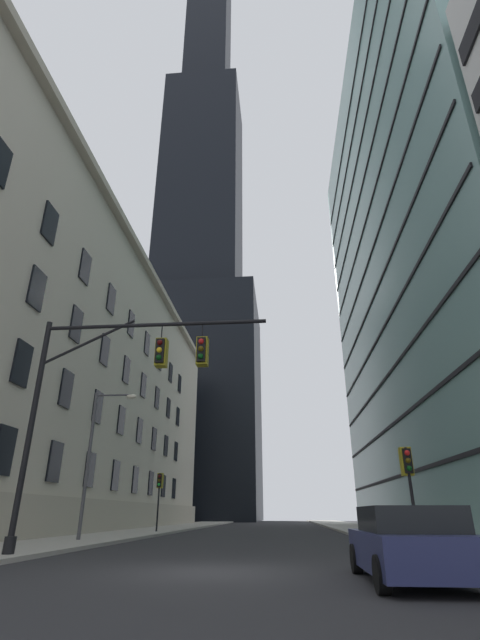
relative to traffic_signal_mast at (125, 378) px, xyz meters
name	(u,v)px	position (x,y,z in m)	size (l,w,h in m)	color
ground_plane	(210,574)	(3.62, -2.60, -5.80)	(102.00, 160.00, 0.10)	#28282B
station_building	(42,380)	(-15.61, 22.09, 6.47)	(17.13, 61.39, 24.48)	beige
dark_skyscraper	(201,236)	(-11.86, 73.89, 55.94)	(26.09, 26.09, 208.85)	black
glass_office_midrise	(466,247)	(24.09, 24.23, 19.45)	(19.04, 45.64, 50.40)	gray
traffic_signal_mast	(125,378)	(0.00, 0.00, 0.00)	(8.38, 0.63, 7.83)	black
traffic_light_near_right	(407,467)	(10.20, 3.34, -2.80)	(0.40, 0.63, 3.52)	black
traffic_light_far_left	(160,484)	(-3.51, 19.23, -2.47)	(0.40, 0.63, 3.89)	black
street_lamppost	(96,447)	(-4.10, 8.22, -1.29)	(2.32, 0.32, 7.20)	#47474C
parked_car	(409,544)	(8.07, -4.28, -5.02)	(2.04, 4.37, 1.46)	navy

